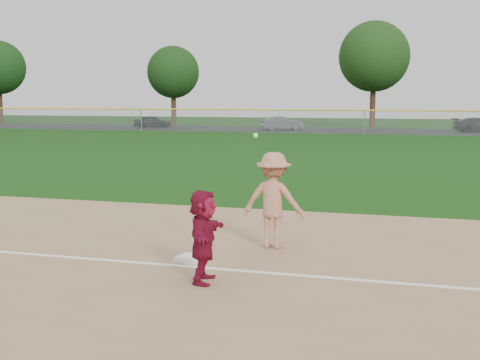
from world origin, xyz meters
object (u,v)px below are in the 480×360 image
(car_mid, at_px, (283,123))
(car_right, at_px, (479,125))
(car_left, at_px, (153,122))
(first_base, at_px, (190,258))
(base_runner, at_px, (203,236))

(car_mid, xyz_separation_m, car_right, (17.35, 1.30, -0.00))
(car_left, relative_size, car_mid, 0.95)
(car_mid, height_order, car_right, car_mid)
(first_base, distance_m, base_runner, 1.49)
(car_right, bearing_deg, car_left, 77.49)
(car_left, bearing_deg, first_base, -170.60)
(car_left, bearing_deg, car_right, -103.62)
(base_runner, relative_size, car_left, 0.42)
(first_base, bearing_deg, car_right, 77.97)
(base_runner, bearing_deg, car_right, -17.94)
(first_base, bearing_deg, car_mid, 99.31)
(base_runner, bearing_deg, car_left, 17.61)
(base_runner, xyz_separation_m, car_right, (9.27, 47.72, -0.14))
(car_left, distance_m, car_mid, 13.40)
(first_base, height_order, car_right, car_right)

